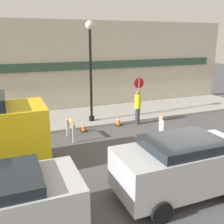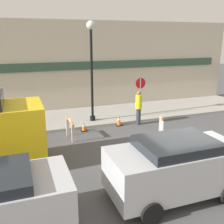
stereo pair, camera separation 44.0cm
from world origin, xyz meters
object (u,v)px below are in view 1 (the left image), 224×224
person_worker (138,106)px  stop_sign (139,91)px  streetlamp_post (90,58)px  parked_car_1 (182,164)px

person_worker → stop_sign: bearing=-151.8°
streetlamp_post → parked_car_1: bearing=-87.3°
stop_sign → parked_car_1: stop_sign is taller
streetlamp_post → person_worker: 3.48m
person_worker → parked_car_1: bearing=41.3°
stop_sign → person_worker: bearing=59.6°
person_worker → parked_car_1: 6.57m
streetlamp_post → stop_sign: (2.77, -0.11, -1.84)m
parked_car_1 → stop_sign: bearing=71.7°
streetlamp_post → person_worker: size_ratio=2.82×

